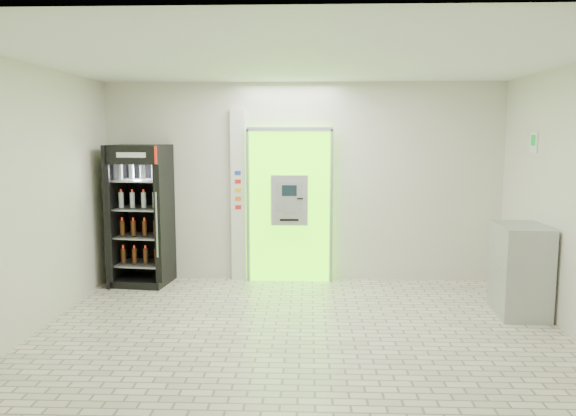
{
  "coord_description": "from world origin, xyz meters",
  "views": [
    {
      "loc": [
        0.08,
        -5.99,
        2.23
      ],
      "look_at": [
        -0.18,
        1.2,
        1.28
      ],
      "focal_mm": 35.0,
      "sensor_mm": 36.0,
      "label": 1
    }
  ],
  "objects": [
    {
      "name": "ground",
      "position": [
        0.0,
        0.0,
        0.0
      ],
      "size": [
        6.0,
        6.0,
        0.0
      ],
      "primitive_type": "plane",
      "color": "beige",
      "rests_on": "ground"
    },
    {
      "name": "room_shell",
      "position": [
        0.0,
        0.0,
        1.84
      ],
      "size": [
        6.0,
        6.0,
        6.0
      ],
      "color": "silver",
      "rests_on": "ground"
    },
    {
      "name": "exit_sign",
      "position": [
        2.99,
        1.4,
        2.12
      ],
      "size": [
        0.02,
        0.22,
        0.26
      ],
      "color": "white",
      "rests_on": "room_shell"
    },
    {
      "name": "steel_cabinet",
      "position": [
        2.71,
        0.89,
        0.56
      ],
      "size": [
        0.62,
        0.88,
        1.12
      ],
      "rotation": [
        0.0,
        0.0,
        -0.07
      ],
      "color": "#9DA0A4",
      "rests_on": "ground"
    },
    {
      "name": "atm_assembly",
      "position": [
        -0.2,
        2.41,
        1.17
      ],
      "size": [
        1.3,
        0.24,
        2.33
      ],
      "color": "#58FF05",
      "rests_on": "ground"
    },
    {
      "name": "beverage_cooler",
      "position": [
        -2.4,
        2.15,
        1.0
      ],
      "size": [
        0.86,
        0.8,
        2.07
      ],
      "rotation": [
        0.0,
        0.0,
        -0.12
      ],
      "color": "black",
      "rests_on": "ground"
    },
    {
      "name": "pillar",
      "position": [
        -0.98,
        2.45,
        1.3
      ],
      "size": [
        0.22,
        0.11,
        2.6
      ],
      "color": "silver",
      "rests_on": "ground"
    }
  ]
}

